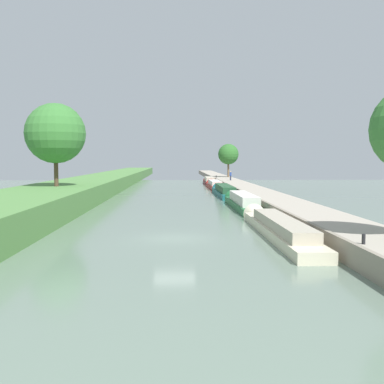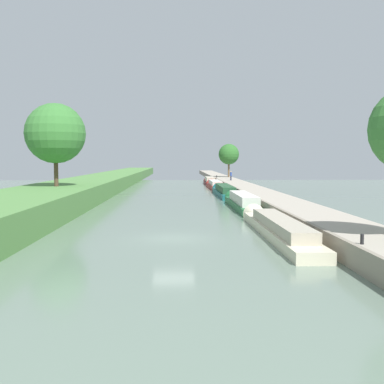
# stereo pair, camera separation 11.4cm
# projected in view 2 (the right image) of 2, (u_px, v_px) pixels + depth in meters

# --- Properties ---
(ground_plane) EXTENTS (160.00, 160.00, 0.00)m
(ground_plane) POSITION_uv_depth(u_px,v_px,m) (174.00, 238.00, 27.97)
(ground_plane) COLOR slate
(right_towpath) EXTENTS (3.92, 260.00, 1.07)m
(right_towpath) POSITION_uv_depth(u_px,v_px,m) (336.00, 229.00, 28.25)
(right_towpath) COLOR #A89E8E
(right_towpath) RESTS_ON ground_plane
(stone_quay) EXTENTS (0.25, 260.00, 1.12)m
(stone_quay) POSITION_uv_depth(u_px,v_px,m) (303.00, 229.00, 28.18)
(stone_quay) COLOR gray
(stone_quay) RESTS_ON ground_plane
(narrowboat_cream) EXTENTS (1.85, 17.06, 1.81)m
(narrowboat_cream) POSITION_uv_depth(u_px,v_px,m) (276.00, 227.00, 29.26)
(narrowboat_cream) COLOR beige
(narrowboat_cream) RESTS_ON ground_plane
(narrowboat_green) EXTENTS (1.96, 15.12, 2.11)m
(narrowboat_green) POSITION_uv_depth(u_px,v_px,m) (242.00, 202.00, 45.92)
(narrowboat_green) COLOR #1E6033
(narrowboat_green) RESTS_ON ground_plane
(narrowboat_teal) EXTENTS (1.96, 16.63, 2.05)m
(narrowboat_teal) POSITION_uv_depth(u_px,v_px,m) (224.00, 191.00, 61.72)
(narrowboat_teal) COLOR #195B60
(narrowboat_teal) RESTS_ON ground_plane
(narrowboat_red) EXTENTS (1.92, 14.39, 1.91)m
(narrowboat_red) POSITION_uv_depth(u_px,v_px,m) (214.00, 185.00, 77.78)
(narrowboat_red) COLOR maroon
(narrowboat_red) RESTS_ON ground_plane
(narrowboat_maroon) EXTENTS (1.88, 10.20, 2.00)m
(narrowboat_maroon) POSITION_uv_depth(u_px,v_px,m) (209.00, 181.00, 90.05)
(narrowboat_maroon) COLOR maroon
(narrowboat_maroon) RESTS_ON ground_plane
(tree_rightbank_midnear) EXTENTS (4.35, 4.35, 7.03)m
(tree_rightbank_midnear) POSITION_uv_depth(u_px,v_px,m) (229.00, 154.00, 97.72)
(tree_rightbank_midnear) COLOR brown
(tree_rightbank_midnear) RESTS_ON right_towpath
(tree_leftbank_downstream) EXTENTS (6.08, 6.08, 8.42)m
(tree_leftbank_downstream) POSITION_uv_depth(u_px,v_px,m) (55.00, 133.00, 46.69)
(tree_leftbank_downstream) COLOR #4C3828
(tree_leftbank_downstream) RESTS_ON left_grassy_bank
(person_walking) EXTENTS (0.34, 0.34, 1.66)m
(person_walking) POSITION_uv_depth(u_px,v_px,m) (231.00, 175.00, 82.51)
(person_walking) COLOR #282D42
(person_walking) RESTS_ON right_towpath
(mooring_bollard_near) EXTENTS (0.16, 0.16, 0.45)m
(mooring_bollard_near) POSITION_uv_depth(u_px,v_px,m) (362.00, 239.00, 20.18)
(mooring_bollard_near) COLOR black
(mooring_bollard_near) RESTS_ON right_towpath
(mooring_bollard_far) EXTENTS (0.16, 0.16, 0.45)m
(mooring_bollard_far) POSITION_uv_depth(u_px,v_px,m) (217.00, 177.00, 94.75)
(mooring_bollard_far) COLOR black
(mooring_bollard_far) RESTS_ON right_towpath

